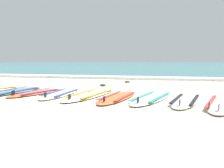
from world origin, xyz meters
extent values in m
plane|color=beige|center=(0.00, 0.00, 0.00)|extent=(80.00, 80.00, 0.00)
cube|color=teal|center=(0.00, 35.03, 0.05)|extent=(80.00, 60.00, 0.10)
cube|color=white|center=(0.00, 5.55, 0.06)|extent=(80.00, 1.05, 0.11)
ellipsoid|color=#2DB793|center=(-2.54, -0.01, 0.04)|extent=(0.76, 2.41, 0.07)
cube|color=purple|center=(-2.76, 0.01, 0.08)|extent=(0.20, 1.67, 0.01)
cube|color=purple|center=(-2.33, -0.02, 0.08)|extent=(0.20, 1.67, 0.01)
ellipsoid|color=orange|center=(-1.79, -0.12, 0.04)|extent=(0.96, 2.01, 0.07)
cube|color=purple|center=(-1.96, -0.07, 0.08)|extent=(0.41, 1.34, 0.01)
cube|color=purple|center=(-1.62, -0.16, 0.08)|extent=(0.41, 1.34, 0.01)
cube|color=black|center=(-1.98, -0.86, 0.12)|extent=(0.03, 0.09, 0.11)
ellipsoid|color=white|center=(-1.06, -0.14, 0.04)|extent=(0.56, 2.13, 0.07)
cube|color=#334CB2|center=(-1.25, -0.14, 0.08)|extent=(0.09, 1.49, 0.01)
cube|color=#334CB2|center=(-0.87, -0.14, 0.08)|extent=(0.09, 1.49, 0.01)
cube|color=black|center=(-1.05, -0.97, 0.12)|extent=(0.01, 0.09, 0.11)
ellipsoid|color=silver|center=(-0.25, -0.11, 0.04)|extent=(1.01, 2.64, 0.07)
cube|color=gold|center=(-0.48, -0.08, 0.08)|extent=(0.35, 1.80, 0.01)
cube|color=gold|center=(-0.02, -0.14, 0.08)|extent=(0.35, 1.80, 0.01)
cube|color=black|center=(-0.39, -1.11, 0.12)|extent=(0.02, 0.09, 0.11)
ellipsoid|color=orange|center=(0.53, -0.37, 0.04)|extent=(0.81, 2.24, 0.07)
cube|color=#D13838|center=(0.34, -0.35, 0.08)|extent=(0.26, 1.53, 0.01)
cube|color=#D13838|center=(0.73, -0.40, 0.08)|extent=(0.26, 1.53, 0.01)
cube|color=black|center=(0.43, -1.22, 0.12)|extent=(0.02, 0.09, 0.11)
ellipsoid|color=white|center=(1.33, -0.29, 0.04)|extent=(1.11, 2.43, 0.07)
cube|color=teal|center=(1.13, -0.25, 0.08)|extent=(0.46, 1.62, 0.01)
cube|color=teal|center=(1.54, -0.34, 0.08)|extent=(0.46, 1.62, 0.01)
cube|color=black|center=(1.12, -1.19, 0.12)|extent=(0.03, 0.09, 0.11)
ellipsoid|color=white|center=(2.09, -0.49, 0.04)|extent=(0.92, 2.18, 0.07)
cube|color=black|center=(1.90, -0.45, 0.08)|extent=(0.35, 1.47, 0.01)
cube|color=black|center=(2.28, -0.52, 0.08)|extent=(0.35, 1.47, 0.01)
cube|color=black|center=(1.93, -1.30, 0.12)|extent=(0.03, 0.09, 0.11)
ellipsoid|color=white|center=(2.80, -0.70, 0.04)|extent=(1.16, 2.45, 0.07)
cube|color=#D13838|center=(2.59, -0.65, 0.08)|extent=(0.49, 1.63, 0.01)
cube|color=black|center=(2.57, -1.60, 0.12)|extent=(0.03, 0.09, 0.11)
cube|color=black|center=(2.43, -1.50, 0.12)|extent=(0.03, 0.09, 0.11)
ellipsoid|color=#4C4228|center=(0.06, 3.63, 0.04)|extent=(0.22, 0.18, 0.08)
ellipsoid|color=#2D381E|center=(-0.55, 2.16, 0.04)|extent=(0.22, 0.18, 0.08)
camera|label=1|loc=(1.75, -6.02, 0.94)|focal=39.06mm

